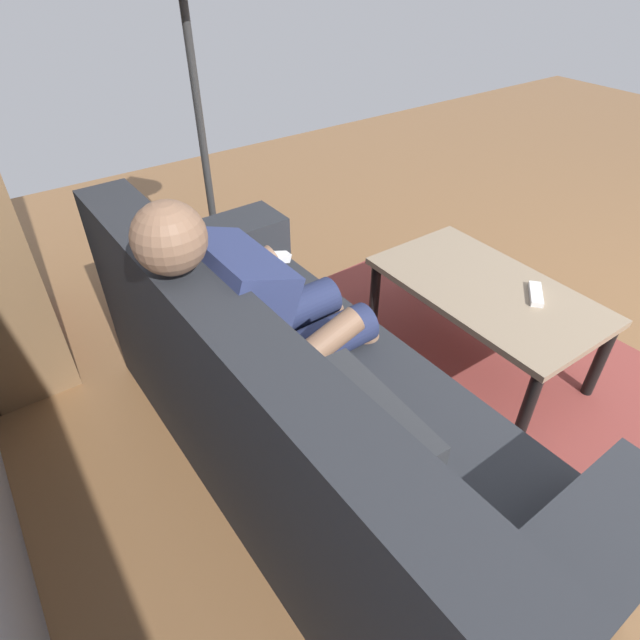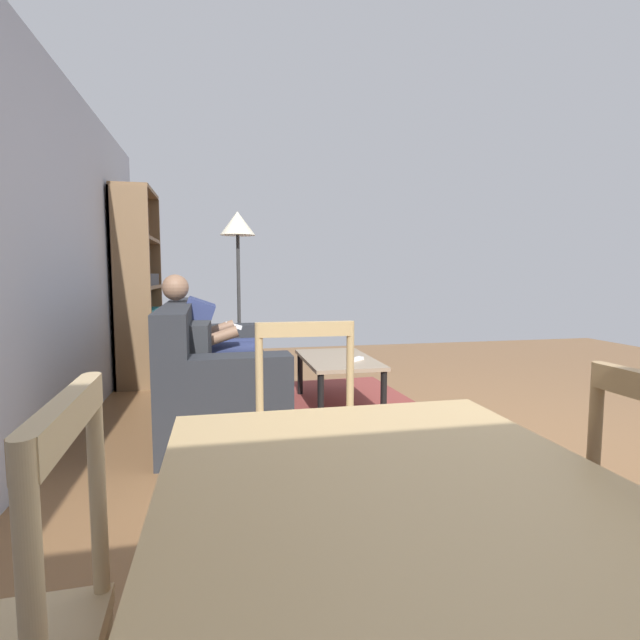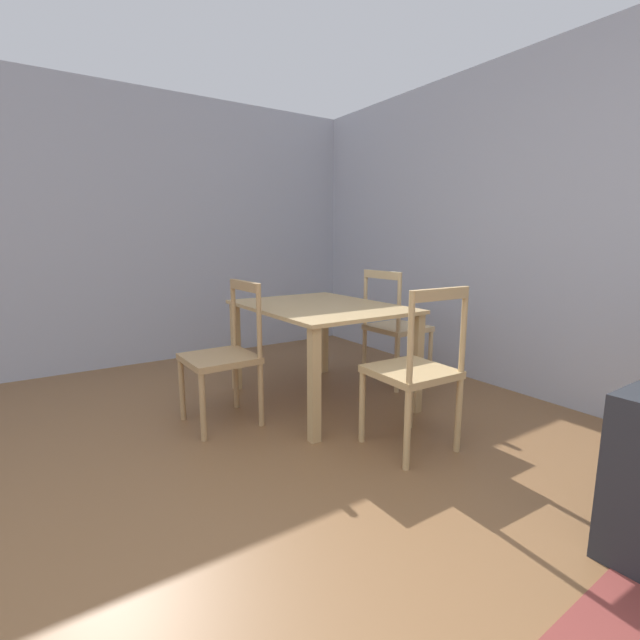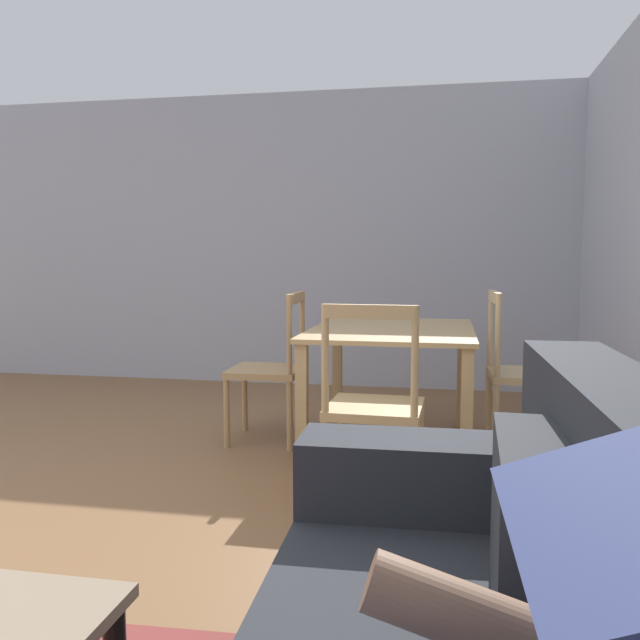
% 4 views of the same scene
% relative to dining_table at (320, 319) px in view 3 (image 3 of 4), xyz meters
% --- Properties ---
extents(wall_side, '(0.12, 5.72, 2.51)m').
position_rel_dining_table_xyz_m(wall_side, '(-1.82, -1.44, 0.65)').
color(wall_side, '#ABB0BE').
rests_on(wall_side, ground_plane).
extents(dining_table, '(1.23, 0.93, 0.71)m').
position_rel_dining_table_xyz_m(dining_table, '(0.00, 0.00, 0.00)').
color(dining_table, tan).
rests_on(dining_table, ground_plane).
extents(dining_chair_near_wall, '(0.44, 0.44, 0.93)m').
position_rel_dining_table_xyz_m(dining_chair_near_wall, '(0.00, 0.74, -0.14)').
color(dining_chair_near_wall, '#D1B27F').
rests_on(dining_chair_near_wall, ground_plane).
extents(dining_chair_facing_couch, '(0.43, 0.43, 0.93)m').
position_rel_dining_table_xyz_m(dining_chair_facing_couch, '(0.95, -0.00, -0.15)').
color(dining_chair_facing_couch, tan).
rests_on(dining_chair_facing_couch, ground_plane).
extents(dining_chair_by_doorway, '(0.43, 0.43, 0.91)m').
position_rel_dining_table_xyz_m(dining_chair_by_doorway, '(-0.00, -0.74, -0.17)').
color(dining_chair_by_doorway, tan).
rests_on(dining_chair_by_doorway, ground_plane).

